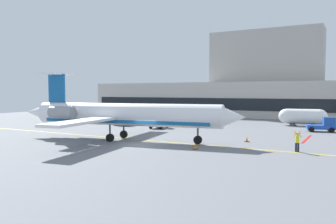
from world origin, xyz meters
name	(u,v)px	position (x,y,z in m)	size (l,w,h in m)	color
ground	(142,145)	(0.00, 0.00, -0.05)	(120.00, 120.00, 0.11)	slate
terminal_building	(234,88)	(-4.94, 46.02, 6.45)	(65.65, 11.76, 19.06)	#B7B2A8
regional_jet	(121,115)	(-3.67, 1.41, 2.94)	(27.49, 22.37, 7.83)	white
baggage_tug	(160,122)	(-6.45, 14.85, 0.86)	(2.25, 3.57, 1.86)	silver
pushback_tractor	(324,125)	(15.94, 21.67, 0.93)	(3.95, 2.67, 2.05)	#1E4CB2
belt_loader	(122,120)	(-13.94, 15.16, 0.82)	(3.40, 2.18, 1.76)	#1E4CB2
fuel_tank	(303,116)	(12.21, 28.93, 1.53)	(7.45, 3.16, 2.76)	white
marshaller	(297,141)	(15.20, 3.14, 0.99)	(0.80, 0.40, 1.94)	#191E33
safety_cone_alpha	(247,140)	(9.33, 7.10, 0.25)	(0.47, 0.47, 0.55)	orange
safety_cone_bravo	(195,147)	(6.32, -0.12, 0.25)	(0.47, 0.47, 0.55)	orange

